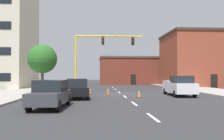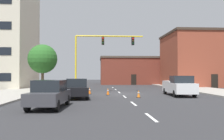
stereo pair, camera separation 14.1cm
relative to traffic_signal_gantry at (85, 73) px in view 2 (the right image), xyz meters
The scene contains 19 objects.
ground_plane 5.49m from the traffic_signal_gantry, 37.10° to the right, with size 160.00×160.00×0.00m, color #2D2D30.
sidewalk_left 9.57m from the traffic_signal_gantry, 147.73° to the left, with size 6.00×56.00×0.14m, color #9E998E.
sidewalk_right 16.78m from the traffic_signal_gantry, 17.39° to the left, with size 6.00×56.00×0.14m, color #9E998E.
lane_stripe_seg_0 17.63m from the traffic_signal_gantry, 76.77° to the right, with size 0.16×2.40×0.01m, color silver.
lane_stripe_seg_1 12.40m from the traffic_signal_gantry, 70.85° to the right, with size 0.16×2.40×0.01m, color silver.
lane_stripe_seg_2 7.57m from the traffic_signal_gantry, 56.41° to the right, with size 0.16×2.40×0.01m, color silver.
lane_stripe_seg_3 4.61m from the traffic_signal_gantry, ahead, with size 0.16×2.40×0.01m, color silver.
lane_stripe_seg_4 6.76m from the traffic_signal_gantry, 51.18° to the left, with size 0.16×2.40×0.01m, color silver.
lane_stripe_seg_5 11.43m from the traffic_signal_gantry, 69.09° to the left, with size 0.16×2.40×0.01m, color silver.
building_brick_center 26.85m from the traffic_signal_gantry, 70.30° to the left, with size 13.86×9.79×6.05m.
building_row_right 24.26m from the traffic_signal_gantry, 33.65° to the left, with size 12.26×10.82×9.64m.
traffic_signal_gantry is the anchor object (origin of this frame).
tree_left_near 6.71m from the traffic_signal_gantry, 152.63° to the left, with size 3.79×3.79×6.07m.
pickup_truck_white 11.00m from the traffic_signal_gantry, 29.79° to the right, with size 2.24×5.48×1.99m.
sedan_dark_gray_near_left 13.56m from the traffic_signal_gantry, 96.69° to the right, with size 2.14×4.61×1.74m.
sedan_black_mid_left 7.54m from the traffic_signal_gantry, 93.44° to the right, with size 2.36×4.68×1.74m.
traffic_cone_roadside_a 8.95m from the traffic_signal_gantry, 53.80° to the right, with size 0.36×0.36×0.70m.
traffic_cone_roadside_b 5.20m from the traffic_signal_gantry, 58.84° to the right, with size 0.36×0.36×0.74m.
traffic_cone_roadside_c 3.43m from the traffic_signal_gantry, 78.07° to the right, with size 0.36×0.36×0.75m.
Camera 2 is at (-2.63, -25.36, 2.05)m, focal length 37.91 mm.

